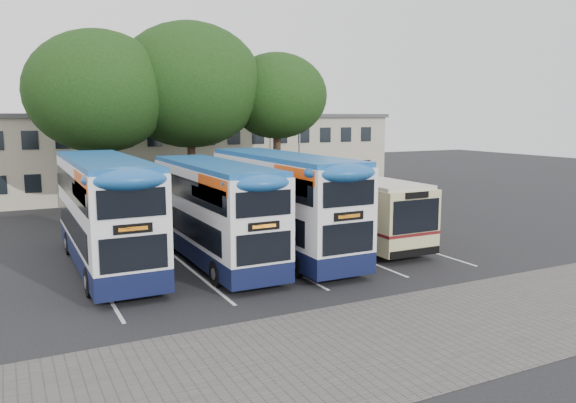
% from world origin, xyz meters
% --- Properties ---
extents(ground, '(120.00, 120.00, 0.00)m').
position_xyz_m(ground, '(0.00, 0.00, 0.00)').
color(ground, black).
rests_on(ground, ground).
extents(paving_strip, '(40.00, 6.00, 0.01)m').
position_xyz_m(paving_strip, '(-2.00, -5.00, 0.01)').
color(paving_strip, '#595654').
rests_on(paving_strip, ground).
extents(bay_lines, '(14.12, 11.00, 0.01)m').
position_xyz_m(bay_lines, '(-3.75, 5.00, 0.01)').
color(bay_lines, silver).
rests_on(bay_lines, ground).
extents(depot_building, '(32.40, 8.40, 6.20)m').
position_xyz_m(depot_building, '(0.00, 26.99, 3.15)').
color(depot_building, '#BCAF98').
rests_on(depot_building, ground).
extents(lamp_post, '(0.25, 1.05, 9.06)m').
position_xyz_m(lamp_post, '(6.00, 19.97, 5.08)').
color(lamp_post, gray).
rests_on(lamp_post, ground).
extents(tree_left, '(8.24, 8.24, 10.91)m').
position_xyz_m(tree_left, '(-8.46, 17.39, 7.40)').
color(tree_left, black).
rests_on(tree_left, ground).
extents(tree_mid, '(9.09, 9.09, 11.78)m').
position_xyz_m(tree_mid, '(-2.97, 17.69, 7.91)').
color(tree_mid, black).
rests_on(tree_mid, ground).
extents(tree_right, '(6.51, 6.51, 10.09)m').
position_xyz_m(tree_right, '(2.49, 16.54, 7.30)').
color(tree_right, black).
rests_on(tree_right, ground).
extents(bus_dd_left, '(2.58, 10.63, 4.43)m').
position_xyz_m(bus_dd_left, '(-10.13, 6.13, 2.44)').
color(bus_dd_left, '#0F1639').
rests_on(bus_dd_left, ground).
extents(bus_dd_mid, '(2.42, 9.99, 4.16)m').
position_xyz_m(bus_dd_mid, '(-5.99, 5.04, 2.29)').
color(bus_dd_mid, '#0F1639').
rests_on(bus_dd_mid, ground).
extents(bus_dd_right, '(2.56, 10.58, 4.41)m').
position_xyz_m(bus_dd_right, '(-2.86, 4.98, 2.43)').
color(bus_dd_right, '#0F1639').
rests_on(bus_dd_right, ground).
extents(bus_single, '(2.70, 10.59, 3.16)m').
position_xyz_m(bus_single, '(1.27, 6.35, 1.79)').
color(bus_single, '#CBC187').
rests_on(bus_single, ground).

